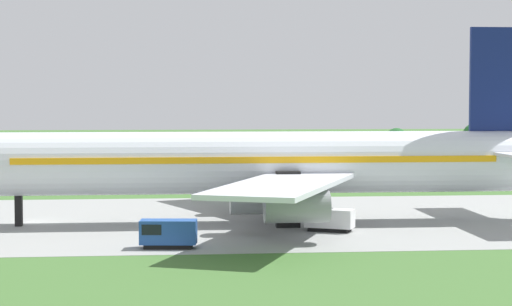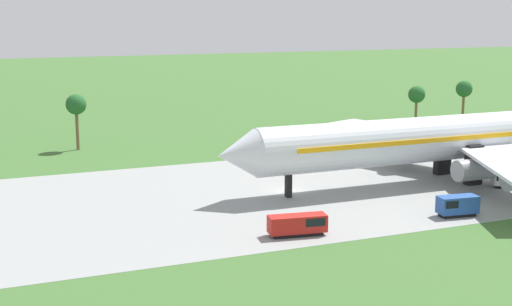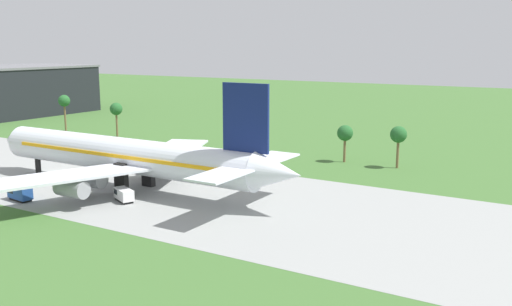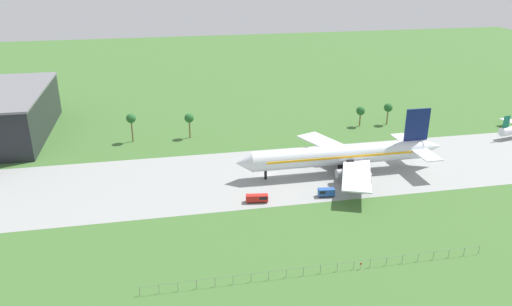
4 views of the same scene
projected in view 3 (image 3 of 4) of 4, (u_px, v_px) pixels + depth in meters
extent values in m
plane|color=#3D662D|center=(54.00, 171.00, 120.44)|extent=(600.00, 600.00, 0.00)
cube|color=gray|center=(54.00, 171.00, 120.44)|extent=(320.00, 44.00, 0.02)
cylinder|color=silver|center=(123.00, 155.00, 105.12)|extent=(57.59, 6.43, 6.43)
cone|color=silver|center=(14.00, 140.00, 121.08)|extent=(5.14, 6.30, 6.30)
cone|color=silver|center=(278.00, 173.00, 88.33)|extent=(8.04, 6.11, 6.11)
cube|color=#EFA314|center=(123.00, 152.00, 105.03)|extent=(48.95, 6.56, 0.64)
cube|color=navy|center=(246.00, 118.00, 89.82)|extent=(8.36, 0.50, 10.93)
cube|color=silver|center=(247.00, 166.00, 91.11)|extent=(5.79, 25.72, 0.30)
cube|color=silver|center=(74.00, 175.00, 93.92)|extent=(17.33, 26.83, 0.44)
cube|color=silver|center=(173.00, 151.00, 115.39)|extent=(17.33, 26.83, 0.44)
cylinder|color=gray|center=(90.00, 179.00, 99.37)|extent=(5.79, 2.89, 2.89)
cylinder|color=gray|center=(72.00, 188.00, 92.64)|extent=(5.79, 2.89, 2.89)
cylinder|color=gray|center=(150.00, 163.00, 112.33)|extent=(5.79, 2.89, 2.89)
cylinder|color=gray|center=(181.00, 159.00, 116.42)|extent=(5.79, 2.89, 2.89)
cube|color=black|center=(38.00, 160.00, 118.08)|extent=(0.70, 0.90, 5.66)
cube|color=black|center=(121.00, 179.00, 101.34)|extent=(2.40, 1.20, 5.66)
cube|color=black|center=(148.00, 172.00, 107.28)|extent=(2.40, 1.20, 5.66)
cube|color=black|center=(124.00, 200.00, 97.23)|extent=(4.33, 3.31, 0.40)
cube|color=white|center=(124.00, 194.00, 97.02)|extent=(5.05, 3.79, 1.80)
cube|color=black|center=(121.00, 191.00, 98.02)|extent=(2.34, 2.54, 0.90)
cube|color=black|center=(21.00, 199.00, 97.80)|extent=(4.30, 2.24, 0.40)
cube|color=#234C99|center=(20.00, 192.00, 97.57)|extent=(5.04, 2.52, 2.07)
cube|color=black|center=(16.00, 190.00, 98.31)|extent=(1.91, 2.21, 0.90)
cube|color=black|center=(6.00, 92.00, 214.90)|extent=(36.00, 60.00, 17.56)
cube|color=slate|center=(4.00, 67.00, 213.18)|extent=(36.72, 61.20, 0.80)
cylinder|color=brown|center=(65.00, 117.00, 176.23)|extent=(0.56, 0.56, 8.74)
sphere|color=#235B28|center=(64.00, 101.00, 175.30)|extent=(3.60, 3.60, 3.60)
cylinder|color=brown|center=(345.00, 149.00, 129.31)|extent=(0.56, 0.56, 6.10)
sphere|color=#235B28|center=(345.00, 133.00, 128.63)|extent=(3.60, 3.60, 3.60)
cylinder|color=brown|center=(398.00, 153.00, 123.01)|extent=(0.56, 0.56, 6.77)
sphere|color=#235B28|center=(399.00, 134.00, 122.26)|extent=(3.60, 3.60, 3.60)
cylinder|color=brown|center=(117.00, 124.00, 165.22)|extent=(0.56, 0.56, 7.47)
sphere|color=#235B28|center=(116.00, 109.00, 164.40)|extent=(3.60, 3.60, 3.60)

